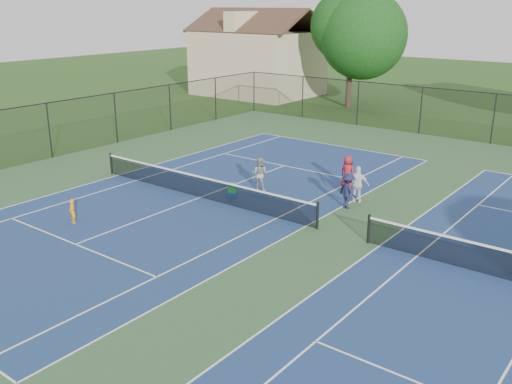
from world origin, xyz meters
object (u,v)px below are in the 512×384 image
Objects in this scene: tree_back_a at (352,30)px; ball_crate at (232,195)px; child_player at (72,211)px; bystander_a at (358,184)px; bystander_c at (348,172)px; clapboard_house at (258,60)px; ball_hopper at (232,188)px; instructor at (260,174)px; bystander_b at (348,191)px.

tree_back_a is 25.00m from ball_crate.
child_player reaches higher than ball_crate.
bystander_a reaches higher than bystander_c.
clapboard_house is 29.80m from ball_hopper.
tree_back_a is 9.41× the size of child_player.
bystander_c is 5.44m from ball_crate.
instructor is at bearing -71.07° from tree_back_a.
clapboard_house is 33.48m from child_player.
child_player is 12.05m from bystander_c.
bystander_c is at bearing -67.30° from bystander_a.
tree_back_a is at bearing 107.17° from ball_crate.
bystander_a is 0.87m from bystander_b.
tree_back_a is 22.15m from bystander_c.
child_player is at bearing -116.29° from ball_crate.
ball_crate is at bearing -54.66° from clapboard_house.
bystander_b reaches higher than ball_crate.
ball_hopper is at bearing -72.83° from tree_back_a.
bystander_a is 5.34m from ball_hopper.
child_player is at bearing 31.59° from bystander_a.
clapboard_house is 29.83m from ball_crate.
ball_crate is (-0.22, -1.65, -0.62)m from instructor.
tree_back_a is 10.47m from clapboard_house.
instructor is 4.16× the size of ball_crate.
ball_hopper is at bearing 13.84° from bystander_a.
tree_back_a is 6.19× the size of bystander_b.
bystander_c is 5.41m from ball_hopper.
instructor is at bearing 24.22° from bystander_b.
bystander_b is (0.01, -0.87, -0.06)m from bystander_a.
tree_back_a reaches higher than child_player.
bystander_c is (6.16, 10.35, 0.27)m from child_player.
ball_hopper is (-3.20, -4.36, -0.28)m from bystander_c.
instructor is at bearing 82.25° from ball_crate.
ball_hopper is (7.17, -23.21, -5.57)m from tree_back_a.
bystander_b is 4.95m from ball_hopper.
ball_hopper is at bearing 75.98° from child_player.
bystander_c reaches higher than child_player.
tree_back_a is 5.73× the size of bystander_a.
clapboard_house reaches higher than ball_crate.
child_player is at bearing 65.92° from bystander_c.
clapboard_house is 11.11× the size of child_player.
ball_hopper is at bearing 0.00° from ball_crate.
ball_crate is at bearing 0.00° from ball_hopper.
instructor reaches higher than child_player.
bystander_a reaches higher than ball_hopper.
tree_back_a is 25.09× the size of ball_crate.
ball_hopper is at bearing 43.50° from bystander_b.
child_player is at bearing 52.55° from instructor.
ball_crate is (-4.53, -2.82, -0.66)m from bystander_a.
clapboard_house is at bearing 125.34° from ball_crate.
tree_back_a is 24.09m from bystander_a.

